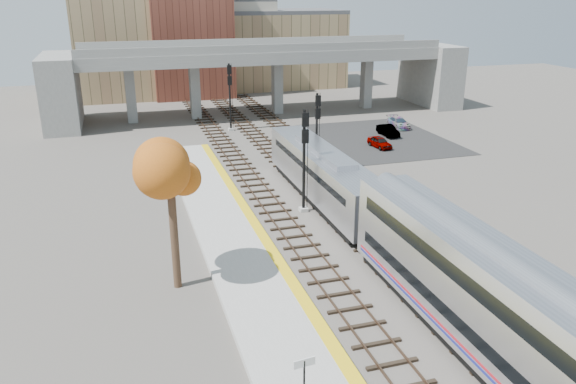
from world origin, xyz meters
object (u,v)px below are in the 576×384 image
object	(u,v)px
coach	(517,325)
tree	(170,179)
signal_mast_mid	(317,134)
car_b	(388,131)
car_a	(380,142)
car_c	(399,123)
locomotive	(323,174)
signal_mast_far	(230,97)
signal_mast_near	(304,161)

from	to	relation	value
coach	tree	distance (m)	17.93
signal_mast_mid	car_b	xyz separation A→B (m)	(12.44, 10.47, -2.98)
car_a	car_c	bearing A→B (deg)	44.84
locomotive	car_b	size ratio (longest dim) A/B	5.07
signal_mast_mid	car_a	distance (m)	11.59
signal_mast_far	tree	world-z (taller)	tree
car_a	signal_mast_mid	bearing A→B (deg)	-152.59
signal_mast_mid	signal_mast_far	bearing A→B (deg)	102.61
signal_mast_mid	car_c	xyz separation A→B (m)	(15.56, 13.86, -3.00)
locomotive	car_c	xyz separation A→B (m)	(17.56, 20.93, -1.63)
signal_mast_near	car_c	xyz separation A→B (m)	(19.66, 22.51, -3.31)
coach	car_b	world-z (taller)	coach
coach	car_c	distance (m)	46.99
signal_mast_far	car_a	xyz separation A→B (m)	(13.43, -12.16, -3.40)
locomotive	coach	bearing A→B (deg)	-90.00
coach	signal_mast_far	xyz separation A→B (m)	(-2.10, 48.00, 1.22)
signal_mast_mid	car_b	size ratio (longest dim) A/B	1.93
tree	car_c	world-z (taller)	tree
coach	tree	world-z (taller)	tree
car_a	car_b	bearing A→B (deg)	47.98
coach	car_b	xyz separation A→B (m)	(14.44, 40.15, -2.14)
car_b	car_c	bearing A→B (deg)	47.91
signal_mast_far	car_a	size ratio (longest dim) A/B	2.31
coach	signal_mast_near	size ratio (longest dim) A/B	3.23
coach	signal_mast_far	bearing A→B (deg)	92.50
coach	signal_mast_far	distance (m)	48.06
car_a	signal_mast_near	bearing A→B (deg)	-138.27
locomotive	car_a	world-z (taller)	locomotive
locomotive	car_b	xyz separation A→B (m)	(14.44, 17.54, -1.62)
locomotive	signal_mast_near	distance (m)	3.12
coach	car_c	size ratio (longest dim) A/B	6.01
locomotive	signal_mast_near	world-z (taller)	signal_mast_near
car_c	car_a	bearing A→B (deg)	-126.73
coach	signal_mast_mid	xyz separation A→B (m)	(2.00, 29.67, 0.85)
signal_mast_far	tree	bearing A→B (deg)	-106.22
locomotive	signal_mast_near	xyz separation A→B (m)	(-2.10, -1.59, 1.68)
signal_mast_near	tree	bearing A→B (deg)	-140.19
coach	car_a	world-z (taller)	coach
signal_mast_mid	signal_mast_far	size ratio (longest dim) A/B	0.93
coach	car_c	bearing A→B (deg)	68.03
locomotive	car_c	size ratio (longest dim) A/B	4.58
signal_mast_near	car_a	distance (m)	20.28
locomotive	coach	xyz separation A→B (m)	(-0.00, -22.61, 0.52)
signal_mast_mid	tree	xyz separation A→B (m)	(-14.46, -17.28, 2.72)
signal_mast_far	car_a	distance (m)	18.43
tree	signal_mast_mid	bearing A→B (deg)	50.09
signal_mast_far	tree	distance (m)	37.17
tree	car_c	distance (m)	43.64
coach	signal_mast_mid	bearing A→B (deg)	86.14
signal_mast_far	car_b	xyz separation A→B (m)	(16.54, -7.86, -3.36)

